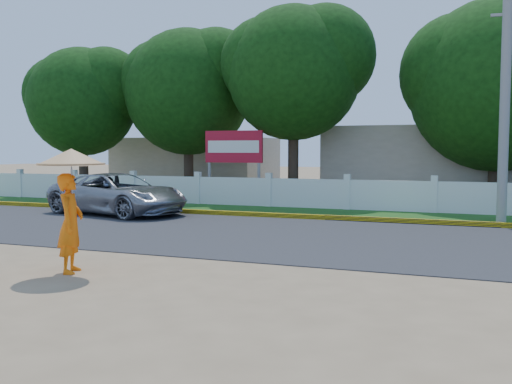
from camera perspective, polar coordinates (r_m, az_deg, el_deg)
ground at (r=10.28m, az=-4.03°, el=-8.03°), size 120.00×120.00×0.00m
road at (r=14.41m, az=3.57°, el=-4.42°), size 60.00×7.00×0.02m
grass_verge at (r=19.44m, az=8.20°, el=-2.18°), size 60.00×3.50×0.03m
curb at (r=17.79m, az=6.99°, el=-2.56°), size 40.00×0.18×0.16m
fence at (r=20.80m, az=9.10°, el=-0.29°), size 40.00×0.10×1.10m
building_near at (r=27.13m, az=18.33°, el=2.82°), size 10.00×6.00×3.20m
building_far at (r=31.51m, az=-5.94°, el=2.83°), size 8.00×5.00×2.80m
utility_pole at (r=18.00m, az=23.62°, el=7.81°), size 0.28×0.28×6.82m
vehicle at (r=19.68m, az=-13.64°, el=-0.19°), size 5.39×3.34×1.39m
monk_with_parasol at (r=10.57m, az=-18.03°, el=-0.02°), size 1.21×1.21×2.20m
billboard at (r=23.28m, az=-2.25°, el=4.16°), size 2.50×0.13×2.95m
tree_row at (r=23.62m, az=23.76°, el=10.52°), size 39.42×7.61×8.66m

